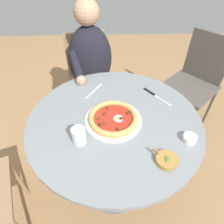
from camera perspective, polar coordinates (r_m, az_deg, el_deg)
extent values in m
cube|color=#9E754C|center=(1.67, 0.52, -19.91)|extent=(6.00, 6.00, 0.02)
cylinder|color=gray|center=(1.08, 0.75, -2.39)|extent=(0.95, 0.95, 0.03)
cylinder|color=slate|center=(1.35, 0.62, -12.87)|extent=(0.09, 0.09, 0.67)
cylinder|color=slate|center=(1.65, 0.52, -19.60)|extent=(0.50, 0.50, 0.02)
cylinder|color=white|center=(1.05, 0.34, -2.34)|extent=(0.31, 0.31, 0.01)
cylinder|color=tan|center=(1.04, 0.34, -2.04)|extent=(0.27, 0.27, 0.01)
torus|color=tan|center=(1.04, 0.34, -1.60)|extent=(0.27, 0.27, 0.03)
cylinder|color=red|center=(1.04, 0.34, -1.84)|extent=(0.25, 0.25, 0.00)
cylinder|color=white|center=(1.03, 1.85, -1.94)|extent=(0.05, 0.05, 0.00)
ellipsoid|color=yellow|center=(1.03, 1.85, -1.86)|extent=(0.02, 0.02, 0.02)
ellipsoid|color=#3D2314|center=(1.07, 4.73, -0.24)|extent=(0.03, 0.03, 0.01)
ellipsoid|color=#4C2D19|center=(1.03, -3.84, -1.92)|extent=(0.03, 0.03, 0.01)
ellipsoid|color=brown|center=(1.01, -2.17, -3.23)|extent=(0.03, 0.03, 0.01)
ellipsoid|color=#3D2314|center=(0.98, 1.52, -4.96)|extent=(0.03, 0.03, 0.01)
ellipsoid|color=#4C2D19|center=(1.09, -1.49, 1.15)|extent=(0.02, 0.03, 0.01)
ellipsoid|color=#3D2314|center=(1.06, -2.26, -0.48)|extent=(0.03, 0.03, 0.01)
ellipsoid|color=#3D2314|center=(1.00, -3.66, -3.71)|extent=(0.02, 0.03, 0.01)
ellipsoid|color=#3D2314|center=(1.03, 2.57, -1.84)|extent=(0.03, 0.02, 0.01)
ellipsoid|color=#2D6B28|center=(1.09, -1.36, 0.93)|extent=(0.01, 0.01, 0.00)
ellipsoid|color=#2D6B28|center=(1.04, -4.31, -1.92)|extent=(0.01, 0.01, 0.00)
ellipsoid|color=#2D6B28|center=(1.08, -0.74, 0.50)|extent=(0.01, 0.01, 0.00)
cylinder|color=silver|center=(0.94, -9.70, -6.91)|extent=(0.07, 0.07, 0.09)
cylinder|color=silver|center=(0.96, -9.48, -8.15)|extent=(0.06, 0.06, 0.03)
cube|color=silver|center=(1.22, 14.70, 3.26)|extent=(0.09, 0.11, 0.00)
cube|color=black|center=(1.26, 10.92, 5.90)|extent=(0.06, 0.08, 0.01)
cylinder|color=white|center=(1.02, 21.87, -7.24)|extent=(0.07, 0.07, 0.03)
cylinder|color=olive|center=(1.02, 21.99, -6.95)|extent=(0.05, 0.05, 0.01)
cylinder|color=olive|center=(0.92, 15.75, -13.43)|extent=(0.10, 0.10, 0.02)
torus|color=olive|center=(0.91, 12.60, -11.26)|extent=(0.03, 0.02, 0.03)
ellipsoid|color=#516B2D|center=(0.91, 15.80, -13.10)|extent=(0.02, 0.02, 0.02)
ellipsoid|color=#516B2D|center=(0.91, 15.81, -12.81)|extent=(0.02, 0.02, 0.02)
ellipsoid|color=#516B2D|center=(0.91, 15.54, -12.96)|extent=(0.02, 0.02, 0.02)
ellipsoid|color=#516B2D|center=(0.90, 15.84, -13.73)|extent=(0.02, 0.02, 0.02)
ellipsoid|color=#516B2D|center=(0.91, 15.97, -13.29)|extent=(0.02, 0.02, 0.02)
cube|color=#BCBCC1|center=(1.26, -5.38, 6.17)|extent=(0.11, 0.16, 0.00)
cube|color=#282833|center=(1.90, -5.23, 1.84)|extent=(0.40, 0.35, 0.45)
ellipsoid|color=black|center=(1.62, -6.37, 15.09)|extent=(0.39, 0.30, 0.54)
sphere|color=tan|center=(1.49, -7.53, 27.10)|extent=(0.18, 0.18, 0.18)
cylinder|color=black|center=(1.39, -10.27, 12.72)|extent=(0.14, 0.27, 0.15)
sphere|color=tan|center=(1.33, -9.06, 9.13)|extent=(0.07, 0.07, 0.07)
cube|color=#957050|center=(1.81, -6.00, 8.08)|extent=(0.48, 0.48, 0.02)
cube|color=#957050|center=(1.86, -7.67, 16.57)|extent=(0.35, 0.11, 0.40)
cylinder|color=#8E6B4C|center=(1.80, -9.95, -1.99)|extent=(0.02, 0.02, 0.44)
cylinder|color=#8E6B4C|center=(1.84, 1.05, 0.12)|extent=(0.02, 0.02, 0.44)
cylinder|color=#8E6B4C|center=(2.07, -11.39, 4.82)|extent=(0.02, 0.02, 0.44)
cylinder|color=#8E6B4C|center=(2.11, -1.72, 6.54)|extent=(0.02, 0.02, 0.44)
cylinder|color=#8E6B4C|center=(1.55, -25.75, -17.31)|extent=(0.02, 0.02, 0.45)
cube|color=#504A45|center=(1.85, 21.68, 6.70)|extent=(0.57, 0.57, 0.02)
cube|color=#504A45|center=(1.91, 26.27, 14.14)|extent=(0.26, 0.29, 0.42)
cylinder|color=#4C4742|center=(1.92, 12.66, 1.42)|extent=(0.02, 0.02, 0.45)
cylinder|color=#4C4742|center=(1.82, 21.84, -4.18)|extent=(0.02, 0.02, 0.45)
cylinder|color=#4C4742|center=(2.18, 18.38, 5.83)|extent=(0.02, 0.02, 0.45)
cylinder|color=#4C4742|center=(2.09, 26.66, 1.13)|extent=(0.02, 0.02, 0.45)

